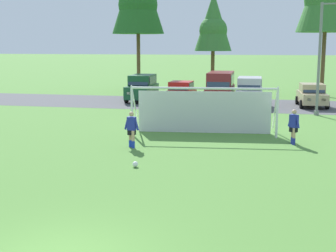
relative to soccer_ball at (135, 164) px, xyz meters
name	(u,v)px	position (x,y,z in m)	size (l,w,h in m)	color
ground_plane	(182,134)	(0.53, 7.02, -0.11)	(400.00, 400.00, 0.00)	#518438
parking_lot_strip	(212,104)	(0.53, 20.02, -0.11)	(52.00, 8.40, 0.01)	#4C4C51
soccer_ball	(135,164)	(0.00, 0.00, 0.00)	(0.22, 0.22, 0.22)	white
soccer_goal	(204,109)	(1.59, 7.46, 1.18)	(7.57, 2.67, 2.57)	white
player_defender_far	(294,127)	(6.06, 5.60, 0.71)	(0.56, 0.60, 1.64)	tan
player_winger_left	(132,130)	(-1.12, 3.35, 0.71)	(0.73, 0.36, 1.64)	tan
parked_car_slot_far_left	(142,88)	(-5.36, 20.88, 1.00)	(2.24, 4.65, 2.16)	#194C2D
parked_car_slot_left	(181,92)	(-1.98, 20.15, 0.77)	(2.15, 4.26, 1.72)	red
parked_car_slot_center_left	(220,87)	(1.21, 19.75, 1.23)	(2.25, 4.83, 2.52)	maroon
parked_car_slot_center	(249,91)	(3.43, 19.61, 1.00)	(2.21, 4.64, 2.16)	#B2B2BC
parked_car_slot_center_right	(312,95)	(8.05, 20.07, 0.77)	(2.25, 4.31, 1.72)	tan
tree_mid_left	(213,24)	(-0.59, 29.63, 6.49)	(3.60, 3.60, 9.61)	brown
street_lamp	(322,58)	(8.18, 15.53, 3.66)	(2.00, 0.32, 7.26)	slate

